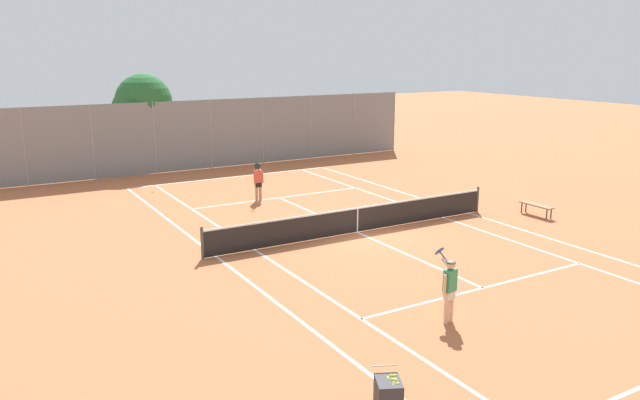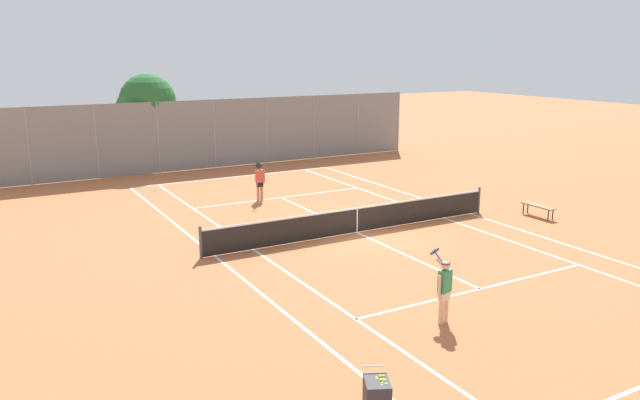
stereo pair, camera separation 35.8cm
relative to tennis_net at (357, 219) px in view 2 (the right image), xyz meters
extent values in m
plane|color=#BC663D|center=(0.00, 0.00, -0.51)|extent=(120.00, 120.00, 0.00)
cube|color=silver|center=(0.00, 11.90, -0.51)|extent=(11.00, 0.10, 0.01)
cube|color=silver|center=(-5.50, 0.00, -0.51)|extent=(0.10, 23.80, 0.01)
cube|color=silver|center=(5.50, 0.00, -0.51)|extent=(0.10, 23.80, 0.01)
cube|color=silver|center=(-4.13, 0.00, -0.51)|extent=(0.10, 23.80, 0.01)
cube|color=silver|center=(4.13, 0.00, -0.51)|extent=(0.10, 23.80, 0.01)
cube|color=silver|center=(0.00, -6.40, -0.51)|extent=(8.26, 0.10, 0.01)
cube|color=silver|center=(0.00, 6.40, -0.51)|extent=(8.26, 0.10, 0.01)
cube|color=silver|center=(0.00, 0.00, -0.51)|extent=(0.10, 12.80, 0.01)
cylinder|color=#474C47|center=(-5.95, 0.00, 0.03)|extent=(0.10, 0.10, 1.07)
cylinder|color=#474C47|center=(5.95, 0.00, 0.03)|extent=(0.10, 0.10, 1.07)
cube|color=black|center=(0.00, 0.00, -0.04)|extent=(11.90, 0.02, 0.89)
cube|color=white|center=(0.00, 0.00, 0.41)|extent=(11.90, 0.03, 0.06)
cube|color=white|center=(0.00, 0.00, -0.06)|extent=(0.05, 0.03, 0.89)
cube|color=#2D2D33|center=(-6.21, -10.35, 0.02)|extent=(0.64, 0.69, 0.64)
cylinder|color=#B7B7BC|center=(-6.07, -10.04, 0.44)|extent=(0.41, 0.21, 0.02)
sphere|color=#D1DB33|center=(-6.03, -10.28, 0.34)|extent=(0.07, 0.07, 0.07)
sphere|color=#D1DB33|center=(-6.07, -10.34, 0.32)|extent=(0.07, 0.07, 0.07)
sphere|color=#D1DB33|center=(-6.09, -10.40, 0.33)|extent=(0.07, 0.07, 0.07)
sphere|color=#D1DB33|center=(-6.11, -10.47, 0.31)|extent=(0.07, 0.07, 0.07)
sphere|color=#D1DB33|center=(-6.14, -10.52, 0.33)|extent=(0.07, 0.07, 0.07)
sphere|color=#D1DB33|center=(-6.09, -10.25, 0.35)|extent=(0.07, 0.07, 0.07)
sphere|color=#D1DB33|center=(-6.12, -10.32, 0.31)|extent=(0.07, 0.07, 0.07)
sphere|color=#D1DB33|center=(-6.14, -10.37, 0.34)|extent=(0.07, 0.07, 0.07)
sphere|color=#D1DB33|center=(-6.18, -10.45, 0.32)|extent=(0.07, 0.07, 0.07)
sphere|color=#D1DB33|center=(-6.22, -10.49, 0.31)|extent=(0.07, 0.07, 0.07)
sphere|color=#D1DB33|center=(-6.15, -10.23, 0.32)|extent=(0.07, 0.07, 0.07)
sphere|color=#D1DB33|center=(-6.18, -10.29, 0.33)|extent=(0.07, 0.07, 0.07)
cylinder|color=#D8A884|center=(-2.47, -7.65, -0.10)|extent=(0.13, 0.13, 0.82)
cylinder|color=#D8A884|center=(-2.29, -7.61, -0.10)|extent=(0.13, 0.13, 0.82)
cube|color=beige|center=(-2.38, -7.63, 0.23)|extent=(0.32, 0.24, 0.24)
cube|color=#338C59|center=(-2.38, -7.63, 0.59)|extent=(0.38, 0.28, 0.56)
sphere|color=#D8A884|center=(-2.38, -7.63, 0.98)|extent=(0.22, 0.22, 0.22)
cylinder|color=black|center=(-2.38, -7.63, 1.05)|extent=(0.23, 0.23, 0.02)
cylinder|color=#D8A884|center=(-2.59, -7.69, 0.53)|extent=(0.08, 0.08, 0.52)
cylinder|color=#D8A884|center=(-2.29, -7.46, 0.88)|extent=(0.19, 0.46, 0.35)
cylinder|color=#1E4C99|center=(-2.23, -7.18, 1.04)|extent=(0.09, 0.25, 0.22)
cylinder|color=#1E4C99|center=(-2.26, -7.06, 1.15)|extent=(0.32, 0.26, 0.23)
cylinder|color=tan|center=(-0.94, 6.41, -0.10)|extent=(0.13, 0.13, 0.82)
cylinder|color=tan|center=(-1.12, 6.41, -0.10)|extent=(0.13, 0.13, 0.82)
cube|color=black|center=(-1.03, 6.41, 0.23)|extent=(0.28, 0.18, 0.24)
cube|color=#D84C3F|center=(-1.03, 6.41, 0.59)|extent=(0.34, 0.20, 0.56)
sphere|color=tan|center=(-1.03, 6.41, 0.98)|extent=(0.22, 0.22, 0.22)
cylinder|color=black|center=(-1.03, 6.41, 1.05)|extent=(0.23, 0.23, 0.02)
cylinder|color=tan|center=(-0.81, 6.41, 0.53)|extent=(0.08, 0.08, 0.52)
cylinder|color=tan|center=(-1.16, 6.27, 0.88)|extent=(0.08, 0.46, 0.35)
cylinder|color=black|center=(-1.29, 6.01, 1.04)|extent=(0.03, 0.25, 0.22)
cylinder|color=black|center=(-1.29, 5.89, 1.15)|extent=(0.28, 0.20, 0.23)
sphere|color=#D1DB33|center=(0.63, 3.02, -0.48)|extent=(0.07, 0.07, 0.07)
sphere|color=#D1DB33|center=(-4.69, 10.39, -0.48)|extent=(0.07, 0.07, 0.07)
cube|color=olive|center=(7.58, -1.66, -0.07)|extent=(0.36, 1.50, 0.05)
cylinder|color=#262626|center=(7.46, -2.29, -0.30)|extent=(0.05, 0.05, 0.41)
cylinder|color=#262626|center=(7.46, -1.02, -0.30)|extent=(0.05, 0.05, 0.41)
cylinder|color=#262626|center=(7.71, -2.29, -0.30)|extent=(0.05, 0.05, 0.41)
cylinder|color=#262626|center=(7.71, -1.02, -0.30)|extent=(0.05, 0.05, 0.41)
cylinder|color=gray|center=(-9.59, 14.91, 1.43)|extent=(0.08, 0.08, 3.88)
cylinder|color=gray|center=(-6.40, 14.91, 1.43)|extent=(0.08, 0.08, 3.88)
cylinder|color=gray|center=(-3.20, 14.91, 1.43)|extent=(0.08, 0.08, 3.88)
cylinder|color=gray|center=(0.00, 14.91, 1.43)|extent=(0.08, 0.08, 3.88)
cylinder|color=gray|center=(3.20, 14.91, 1.43)|extent=(0.08, 0.08, 3.88)
cylinder|color=gray|center=(6.40, 14.91, 1.43)|extent=(0.08, 0.08, 3.88)
cylinder|color=gray|center=(9.59, 14.91, 1.43)|extent=(0.08, 0.08, 3.88)
cylinder|color=gray|center=(12.79, 14.91, 1.43)|extent=(0.08, 0.08, 3.88)
cube|color=slate|center=(0.00, 14.91, 1.43)|extent=(25.58, 0.02, 3.84)
cylinder|color=brown|center=(-3.25, 16.42, 0.83)|extent=(0.26, 0.26, 2.67)
sphere|color=#26602D|center=(-3.25, 16.42, 3.25)|extent=(3.09, 3.09, 3.09)
sphere|color=#26602D|center=(-3.80, 16.72, 2.86)|extent=(2.29, 2.29, 2.29)
camera|label=1|loc=(-12.28, -18.34, 6.02)|focal=35.00mm
camera|label=2|loc=(-11.97, -18.51, 6.02)|focal=35.00mm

